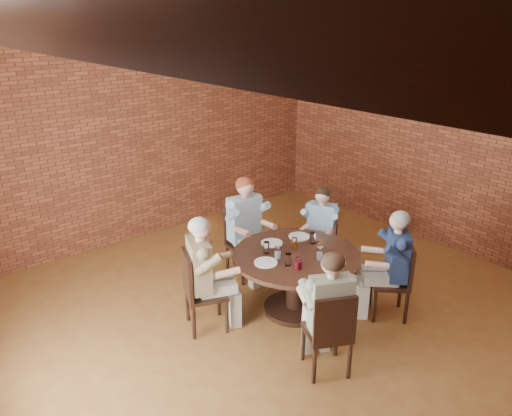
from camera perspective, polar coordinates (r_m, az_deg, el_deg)
floor at (r=5.79m, az=5.26°, el=-13.84°), size 7.00×7.00×0.00m
ceiling at (r=4.73m, az=6.74°, el=22.09°), size 7.00×7.00×0.00m
wall_back at (r=7.77m, az=-12.97°, el=8.74°), size 7.00×0.00×7.00m
wall_right at (r=7.60m, az=23.56°, el=7.23°), size 0.00×7.00×7.00m
ceiling_beam at (r=3.43m, az=-24.92°, el=18.51°), size 0.22×6.90×0.26m
dining_table at (r=5.87m, az=4.58°, el=-7.20°), size 1.48×1.48×0.75m
chair_a at (r=6.78m, az=7.45°, el=-3.62°), size 0.51×0.51×0.88m
diner_a at (r=6.66m, az=7.34°, el=-2.83°), size 0.72×0.68×1.23m
chair_b at (r=6.71m, az=-1.46°, el=-3.41°), size 0.49×0.49×0.96m
diner_b at (r=6.57m, az=-1.05°, el=-2.35°), size 0.62×0.73×1.38m
chair_c at (r=5.59m, az=-6.64°, el=-9.10°), size 0.56×0.56×0.94m
diner_c at (r=5.52m, az=-5.83°, el=-7.55°), size 0.81×0.74×1.34m
chair_d at (r=4.95m, az=8.47°, el=-13.73°), size 0.56×0.56×0.93m
diner_d at (r=4.93m, az=8.23°, el=-11.75°), size 0.75×0.80×1.31m
chair_e at (r=6.01m, az=15.85°, el=-7.59°), size 0.59×0.59×0.92m
diner_e at (r=5.92m, az=15.22°, el=-6.31°), size 0.81×0.81×1.31m
plate_a at (r=6.19m, az=4.94°, el=-3.26°), size 0.26×0.26×0.01m
plate_b at (r=6.00m, az=1.81°, el=-4.01°), size 0.26×0.26×0.01m
plate_c at (r=5.55m, az=1.13°, el=-6.24°), size 0.26×0.26×0.01m
plate_d at (r=5.62m, az=8.87°, el=-6.13°), size 0.26×0.26×0.01m
glass_a at (r=6.01m, az=6.52°, el=-3.44°), size 0.07×0.07×0.14m
glass_b at (r=5.86m, az=4.42°, el=-4.04°), size 0.07×0.07×0.14m
glass_c at (r=5.74m, az=1.20°, el=-4.54°), size 0.07×0.07×0.14m
glass_d at (r=5.63m, az=2.50°, el=-5.13°), size 0.07×0.07×0.14m
glass_e at (r=5.48m, az=3.70°, el=-5.91°), size 0.07×0.07×0.14m
glass_f at (r=5.42m, az=4.87°, el=-6.31°), size 0.07×0.07×0.14m
glass_g at (r=5.65m, az=7.28°, el=-5.17°), size 0.07×0.07×0.14m
glass_h at (r=5.78m, az=7.26°, el=-4.55°), size 0.07×0.07×0.14m
smartphone at (r=5.70m, az=9.40°, el=-5.81°), size 0.13×0.16×0.01m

